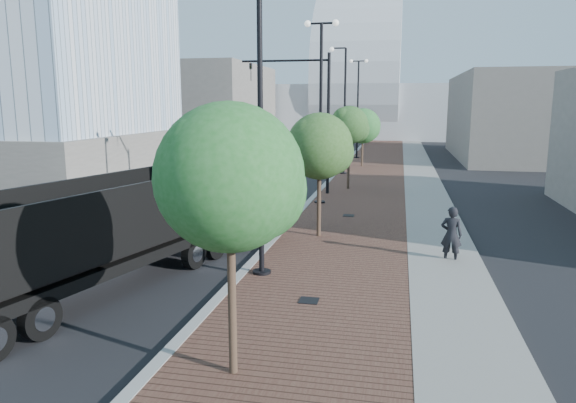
% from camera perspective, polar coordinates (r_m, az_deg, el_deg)
% --- Properties ---
extents(sidewalk, '(7.00, 140.00, 0.12)m').
position_cam_1_polar(sidewalk, '(45.36, 10.42, 3.76)').
color(sidewalk, '#4C2D23').
rests_on(sidewalk, ground).
extents(concrete_strip, '(2.40, 140.00, 0.13)m').
position_cam_1_polar(concrete_strip, '(45.37, 13.84, 3.64)').
color(concrete_strip, slate).
rests_on(concrete_strip, ground).
extents(curb, '(0.30, 140.00, 0.14)m').
position_cam_1_polar(curb, '(45.57, 6.01, 3.92)').
color(curb, gray).
rests_on(curb, ground).
extents(west_sidewalk, '(4.00, 140.00, 0.12)m').
position_cam_1_polar(west_sidewalk, '(48.63, -9.45, 4.23)').
color(west_sidewalk, slate).
rests_on(west_sidewalk, ground).
extents(dump_truck, '(5.37, 13.46, 3.13)m').
position_cam_1_polar(dump_truck, '(18.06, -11.73, -2.22)').
color(dump_truck, black).
rests_on(dump_truck, ground).
extents(white_sedan, '(3.28, 4.93, 1.54)m').
position_cam_1_polar(white_sedan, '(27.19, -5.82, 0.99)').
color(white_sedan, white).
rests_on(white_sedan, ground).
extents(dark_car_mid, '(3.12, 5.28, 1.38)m').
position_cam_1_polar(dark_car_mid, '(39.50, -4.68, 3.84)').
color(dark_car_mid, black).
rests_on(dark_car_mid, ground).
extents(dark_car_far, '(2.94, 4.73, 1.28)m').
position_cam_1_polar(dark_car_far, '(59.65, 3.40, 6.04)').
color(dark_car_far, black).
rests_on(dark_car_far, ground).
extents(pedestrian, '(0.76, 0.56, 1.90)m').
position_cam_1_polar(pedestrian, '(18.39, 17.14, -3.43)').
color(pedestrian, black).
rests_on(pedestrian, ground).
extents(streetlight_1, '(1.44, 0.56, 9.21)m').
position_cam_1_polar(streetlight_1, '(15.62, -3.37, 7.23)').
color(streetlight_1, black).
rests_on(streetlight_1, ground).
extents(streetlight_2, '(1.72, 0.56, 9.28)m').
position_cam_1_polar(streetlight_2, '(27.34, 3.53, 9.61)').
color(streetlight_2, black).
rests_on(streetlight_2, ground).
extents(streetlight_3, '(1.44, 0.56, 9.21)m').
position_cam_1_polar(streetlight_3, '(39.27, 5.94, 9.13)').
color(streetlight_3, black).
rests_on(streetlight_3, ground).
extents(streetlight_4, '(1.72, 0.56, 9.28)m').
position_cam_1_polar(streetlight_4, '(51.21, 7.50, 9.93)').
color(streetlight_4, black).
rests_on(streetlight_4, ground).
extents(traffic_mast, '(5.09, 0.20, 8.00)m').
position_cam_1_polar(traffic_mast, '(30.44, 2.66, 10.01)').
color(traffic_mast, black).
rests_on(traffic_mast, ground).
extents(tree_0, '(2.73, 2.73, 5.28)m').
position_cam_1_polar(tree_0, '(9.63, -5.99, 2.52)').
color(tree_0, '#382619').
rests_on(tree_0, ground).
extents(tree_1, '(2.57, 2.55, 4.90)m').
position_cam_1_polar(tree_1, '(20.35, 3.55, 5.92)').
color(tree_1, '#382619').
rests_on(tree_1, ground).
extents(tree_2, '(2.34, 2.28, 5.10)m').
position_cam_1_polar(tree_2, '(32.23, 6.68, 8.13)').
color(tree_2, '#382619').
rests_on(tree_2, ground).
extents(tree_3, '(2.87, 2.87, 4.87)m').
position_cam_1_polar(tree_3, '(44.21, 8.11, 8.03)').
color(tree_3, '#382619').
rests_on(tree_3, ground).
extents(tower_podium, '(19.00, 19.00, 3.00)m').
position_cam_1_polar(tower_podium, '(46.94, -25.82, 4.88)').
color(tower_podium, '#5E5A55').
rests_on(tower_podium, ground).
extents(convention_center, '(50.00, 30.00, 50.00)m').
position_cam_1_polar(convention_center, '(90.29, 7.80, 10.87)').
color(convention_center, '#AFB3B9').
rests_on(convention_center, ground).
extents(commercial_block_nw, '(14.00, 20.00, 10.00)m').
position_cam_1_polar(commercial_block_nw, '(69.54, -9.00, 10.16)').
color(commercial_block_nw, '#635F59').
rests_on(commercial_block_nw, ground).
extents(commercial_block_ne, '(12.00, 22.00, 8.00)m').
position_cam_1_polar(commercial_block_ne, '(56.24, 23.82, 8.34)').
color(commercial_block_ne, '#615D58').
rests_on(commercial_block_ne, ground).
extents(utility_cover_1, '(0.50, 0.50, 0.02)m').
position_cam_1_polar(utility_cover_1, '(14.18, 2.26, -10.58)').
color(utility_cover_1, black).
rests_on(utility_cover_1, sidewalk).
extents(utility_cover_2, '(0.50, 0.50, 0.02)m').
position_cam_1_polar(utility_cover_2, '(24.68, 6.53, -1.50)').
color(utility_cover_2, black).
rests_on(utility_cover_2, sidewalk).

